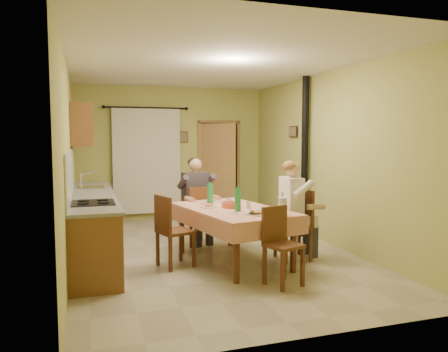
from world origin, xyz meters
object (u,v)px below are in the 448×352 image
object	(u,v)px
chair_far	(197,227)
chair_near	(283,261)
chair_left	(175,245)
man_right	(293,198)
man_far	(196,191)
dining_table	(233,235)
stove_flue	(304,178)
chair_right	(294,239)

from	to	relation	value
chair_far	chair_near	bearing A→B (deg)	-88.56
chair_left	chair_far	bearing A→B (deg)	134.19
chair_near	man_right	size ratio (longest dim) A/B	0.67
man_far	dining_table	bearing A→B (deg)	-88.54
chair_near	dining_table	bearing A→B (deg)	-94.75
chair_far	stove_flue	world-z (taller)	stove_flue
chair_far	chair_near	size ratio (longest dim) A/B	1.04
chair_right	man_right	xyz separation A→B (m)	(-0.01, 0.00, 0.59)
chair_right	stove_flue	world-z (taller)	stove_flue
chair_near	man_right	world-z (taller)	man_right
dining_table	chair_right	xyz separation A→B (m)	(0.87, -0.15, -0.09)
chair_far	chair_right	bearing A→B (deg)	-59.39
dining_table	man_far	world-z (taller)	man_far
man_right	chair_near	bearing A→B (deg)	149.09
chair_near	stove_flue	bearing A→B (deg)	-140.36
chair_far	chair_left	world-z (taller)	chair_left
man_right	man_far	bearing A→B (deg)	42.79
chair_far	dining_table	bearing A→B (deg)	-88.52
chair_far	chair_right	size ratio (longest dim) A/B	0.96
chair_far	man_right	xyz separation A→B (m)	(1.10, -1.26, 0.59)
man_far	stove_flue	xyz separation A→B (m)	(1.99, 0.06, 0.15)
dining_table	man_right	size ratio (longest dim) A/B	1.49
man_right	stove_flue	size ratio (longest dim) A/B	0.50
man_right	dining_table	bearing A→B (deg)	82.13
stove_flue	man_far	bearing A→B (deg)	-178.28
chair_near	chair_right	bearing A→B (deg)	-140.48
chair_right	dining_table	bearing A→B (deg)	82.26
stove_flue	dining_table	bearing A→B (deg)	-145.71
chair_right	man_far	size ratio (longest dim) A/B	0.72
man_far	man_right	bearing A→B (deg)	-59.99
chair_right	stove_flue	xyz separation A→B (m)	(0.86, 1.33, 0.73)
dining_table	chair_right	bearing A→B (deg)	-21.02
chair_left	dining_table	bearing A→B (deg)	70.97
chair_right	chair_left	world-z (taller)	chair_right
dining_table	chair_near	xyz separation A→B (m)	(0.24, -1.10, -0.09)
chair_far	man_right	world-z (taller)	man_right
dining_table	chair_left	size ratio (longest dim) A/B	2.12
chair_left	man_far	world-z (taller)	man_far
chair_near	chair_right	size ratio (longest dim) A/B	0.92
chair_near	man_far	size ratio (longest dim) A/B	0.67
chair_near	man_right	bearing A→B (deg)	-139.84
dining_table	man_right	bearing A→B (deg)	-21.15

